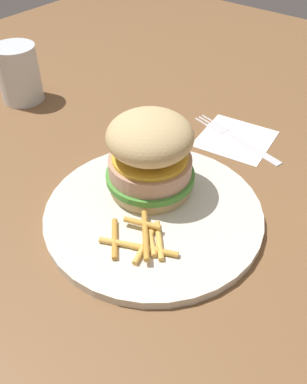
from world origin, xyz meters
TOP-DOWN VIEW (x-y plane):
  - ground_plane at (0.00, 0.00)m, footprint 1.60×1.60m
  - plate at (0.03, -0.03)m, footprint 0.28×0.28m
  - sandwich at (-0.01, -0.06)m, footprint 0.12×0.12m
  - fries_pile at (0.08, -0.00)m, footprint 0.08×0.10m
  - napkin at (-0.20, -0.03)m, footprint 0.12×0.12m
  - fork at (-0.20, -0.03)m, footprint 0.06×0.17m
  - drink_glass at (-0.07, -0.41)m, footprint 0.07×0.07m

SIDE VIEW (x-z plane):
  - ground_plane at x=0.00m, z-range 0.00..0.00m
  - napkin at x=-0.20m, z-range 0.00..0.00m
  - fork at x=-0.20m, z-range 0.00..0.01m
  - plate at x=0.03m, z-range 0.00..0.01m
  - fries_pile at x=0.08m, z-range 0.01..0.02m
  - drink_glass at x=-0.07m, z-range -0.01..0.09m
  - sandwich at x=-0.01m, z-range 0.01..0.12m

